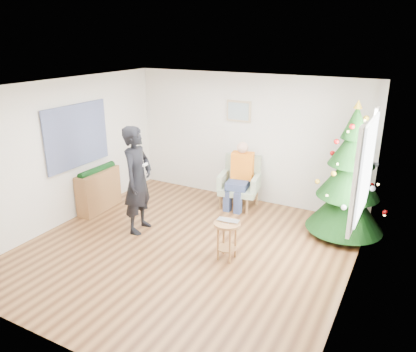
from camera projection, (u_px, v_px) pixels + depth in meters
The scene contains 19 objects.
floor at pixel (185, 250), 6.59m from camera, with size 5.00×5.00×0.00m, color brown.
ceiling at pixel (182, 87), 5.72m from camera, with size 5.00×5.00×0.00m, color white.
wall_back at pixel (248, 139), 8.23m from camera, with size 5.00×5.00×0.00m, color silver.
wall_front at pixel (54, 246), 4.07m from camera, with size 5.00×5.00×0.00m, color silver.
wall_left at pixel (65, 153), 7.27m from camera, with size 5.00×5.00×0.00m, color silver.
wall_right at pixel (355, 205), 5.04m from camera, with size 5.00×5.00×0.00m, color silver.
window_panel at pixel (366, 167), 5.82m from camera, with size 0.04×1.30×1.40m, color white.
curtains at pixel (364, 167), 5.83m from camera, with size 0.05×1.75×1.50m.
christmas_tree at pixel (349, 177), 6.75m from camera, with size 1.30×1.30×2.35m.
stool at pixel (227, 240), 6.22m from camera, with size 0.41×0.41×0.62m.
laptop at pixel (227, 222), 6.12m from camera, with size 0.34×0.22×0.03m, color silver.
armchair at pixel (240, 188), 8.16m from camera, with size 0.87×0.82×1.01m.
seated_person at pixel (240, 175), 8.01m from camera, with size 0.48×0.66×1.32m.
standing_man at pixel (138, 180), 6.95m from camera, with size 0.69×0.45×1.89m, color black.
game_controller at pixel (145, 165), 6.74m from camera, with size 0.04×0.13×0.04m, color white.
console at pixel (99, 191), 7.97m from camera, with size 0.30×1.00×0.80m, color brown.
garland at pixel (97, 170), 7.83m from camera, with size 0.14×0.14×0.90m, color black.
tapestry at pixel (77, 136), 7.42m from camera, with size 0.03×1.50×1.15m, color black.
framed_picture at pixel (239, 111), 8.11m from camera, with size 0.52×0.05×0.42m.
Camera 1 is at (3.07, -4.95, 3.32)m, focal length 35.00 mm.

